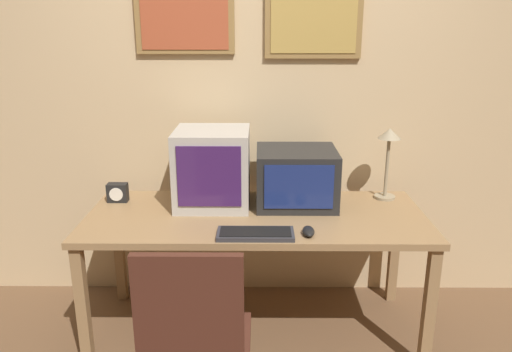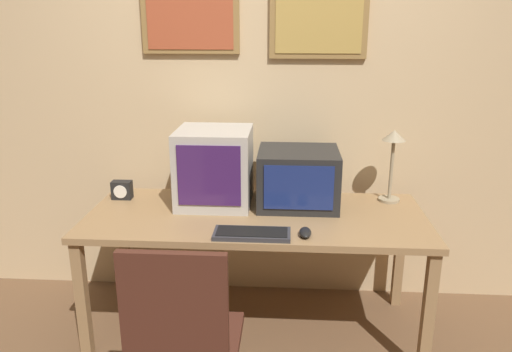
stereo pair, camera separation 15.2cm
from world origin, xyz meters
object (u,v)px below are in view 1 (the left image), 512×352
(monitor_right, at_px, (296,177))
(desk_lamp, at_px, (389,148))
(monitor_left, at_px, (213,168))
(mouse_near_keyboard, at_px, (308,231))
(keyboard_main, at_px, (255,234))
(desk_clock, at_px, (118,193))

(monitor_right, height_order, desk_lamp, desk_lamp)
(monitor_left, relative_size, desk_lamp, 1.03)
(monitor_left, height_order, mouse_near_keyboard, monitor_left)
(mouse_near_keyboard, distance_m, desk_lamp, 0.80)
(monitor_right, height_order, keyboard_main, monitor_right)
(desk_lamp, bearing_deg, monitor_left, -174.00)
(desk_lamp, bearing_deg, desk_clock, -177.50)
(monitor_left, xyz_separation_m, keyboard_main, (0.25, -0.46, -0.21))
(monitor_left, relative_size, keyboard_main, 1.15)
(monitor_right, bearing_deg, keyboard_main, -116.19)
(keyboard_main, xyz_separation_m, desk_lamp, (0.77, 0.56, 0.30))
(desk_clock, bearing_deg, mouse_near_keyboard, -23.88)
(keyboard_main, relative_size, desk_clock, 3.26)
(keyboard_main, height_order, desk_clock, desk_clock)
(monitor_left, xyz_separation_m, desk_clock, (-0.57, 0.04, -0.16))
(monitor_left, height_order, monitor_right, monitor_left)
(monitor_left, height_order, desk_clock, monitor_left)
(monitor_right, distance_m, mouse_near_keyboard, 0.48)
(monitor_right, bearing_deg, mouse_near_keyboard, -85.88)
(mouse_near_keyboard, height_order, desk_clock, desk_clock)
(keyboard_main, bearing_deg, mouse_near_keyboard, 3.78)
(mouse_near_keyboard, bearing_deg, desk_lamp, 47.03)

